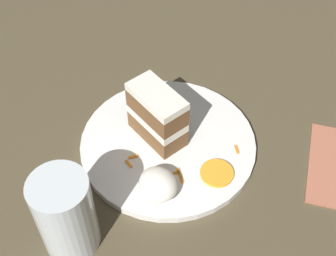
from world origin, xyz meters
name	(u,v)px	position (x,y,z in m)	size (l,w,h in m)	color
ground_plane	(205,163)	(0.00, 0.00, 0.00)	(6.00, 6.00, 0.00)	#38332D
dining_table	(206,159)	(0.00, 0.00, 0.01)	(1.27, 1.14, 0.02)	#4C422D
plate	(168,144)	(-0.05, -0.05, 0.03)	(0.29, 0.29, 0.01)	white
cake_slice	(157,115)	(-0.07, -0.05, 0.08)	(0.11, 0.07, 0.10)	brown
cream_dollop	(158,184)	(0.03, -0.11, 0.05)	(0.06, 0.06, 0.04)	white
orange_garnish	(217,173)	(0.05, -0.01, 0.04)	(0.05, 0.05, 0.01)	orange
carrot_shreds_scatter	(171,166)	(0.00, -0.07, 0.04)	(0.09, 0.17, 0.00)	orange
drinking_glass	(67,218)	(0.04, -0.25, 0.08)	(0.08, 0.08, 0.14)	silver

